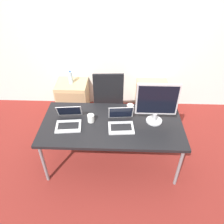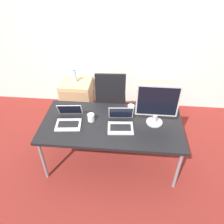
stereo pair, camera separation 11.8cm
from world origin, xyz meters
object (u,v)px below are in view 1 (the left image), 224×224
object	(u,v)px
office_chair	(109,106)
cabinet_right	(151,98)
monitor	(157,103)
laptop_left	(121,123)
coffee_cup_white	(91,118)
coffee_cup_brown	(130,108)
cabinet_left	(73,97)
laptop_right	(69,121)
water_bottle	(71,77)

from	to	relation	value
office_chair	cabinet_right	xyz separation A→B (m)	(0.77, 0.46, -0.14)
cabinet_right	monitor	world-z (taller)	monitor
cabinet_right	laptop_left	size ratio (longest dim) A/B	1.66
coffee_cup_white	coffee_cup_brown	world-z (taller)	coffee_cup_brown
office_chair	cabinet_right	size ratio (longest dim) A/B	1.92
cabinet_left	coffee_cup_brown	world-z (taller)	coffee_cup_brown
cabinet_left	cabinet_right	size ratio (longest dim) A/B	1.00
monitor	coffee_cup_white	world-z (taller)	monitor
laptop_right	coffee_cup_brown	xyz separation A→B (m)	(0.79, 0.30, 0.01)
cabinet_right	monitor	distance (m)	1.37
laptop_left	coffee_cup_brown	distance (m)	0.33
coffee_cup_white	coffee_cup_brown	bearing A→B (deg)	24.53
monitor	office_chair	bearing A→B (deg)	131.85
coffee_cup_brown	coffee_cup_white	bearing A→B (deg)	-155.47
coffee_cup_white	cabinet_left	bearing A→B (deg)	112.70
office_chair	coffee_cup_white	world-z (taller)	office_chair
office_chair	laptop_right	distance (m)	0.98
cabinet_left	coffee_cup_brown	distance (m)	1.47
laptop_left	coffee_cup_white	bearing A→B (deg)	169.76
cabinet_right	coffee_cup_brown	size ratio (longest dim) A/B	5.29
cabinet_right	laptop_left	xyz separation A→B (m)	(-0.57, -1.26, 0.46)
water_bottle	laptop_left	distance (m)	1.55
cabinet_right	monitor	xyz separation A→B (m)	(-0.13, -1.16, 0.71)
office_chair	laptop_right	bearing A→B (deg)	-120.22
cabinet_left	laptop_left	xyz separation A→B (m)	(0.89, -1.26, 0.46)
office_chair	coffee_cup_brown	distance (m)	0.69
water_bottle	office_chair	bearing A→B (deg)	-33.64
cabinet_left	coffee_cup_brown	size ratio (longest dim) A/B	5.29
office_chair	laptop_right	size ratio (longest dim) A/B	2.93
coffee_cup_white	coffee_cup_brown	xyz separation A→B (m)	(0.51, 0.23, 0.00)
water_bottle	coffee_cup_brown	world-z (taller)	water_bottle
cabinet_left	coffee_cup_brown	xyz separation A→B (m)	(1.01, -0.96, 0.47)
water_bottle	monitor	world-z (taller)	monitor
water_bottle	laptop_left	xyz separation A→B (m)	(0.89, -1.26, 0.07)
water_bottle	coffee_cup_white	world-z (taller)	water_bottle
water_bottle	laptop_right	bearing A→B (deg)	-79.99
office_chair	coffee_cup_white	size ratio (longest dim) A/B	10.73
laptop_right	coffee_cup_white	distance (m)	0.28
water_bottle	monitor	xyz separation A→B (m)	(1.32, -1.16, 0.31)
cabinet_left	laptop_right	size ratio (longest dim) A/B	1.52
cabinet_left	laptop_right	distance (m)	1.36
laptop_right	coffee_cup_white	world-z (taller)	laptop_right
coffee_cup_white	coffee_cup_brown	distance (m)	0.56
laptop_right	office_chair	bearing A→B (deg)	59.78
office_chair	cabinet_left	bearing A→B (deg)	146.49
laptop_right	monitor	distance (m)	1.13
monitor	cabinet_left	bearing A→B (deg)	138.65
water_bottle	laptop_right	size ratio (longest dim) A/B	0.64
office_chair	water_bottle	size ratio (longest dim) A/B	4.60
cabinet_right	coffee_cup_brown	world-z (taller)	coffee_cup_brown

